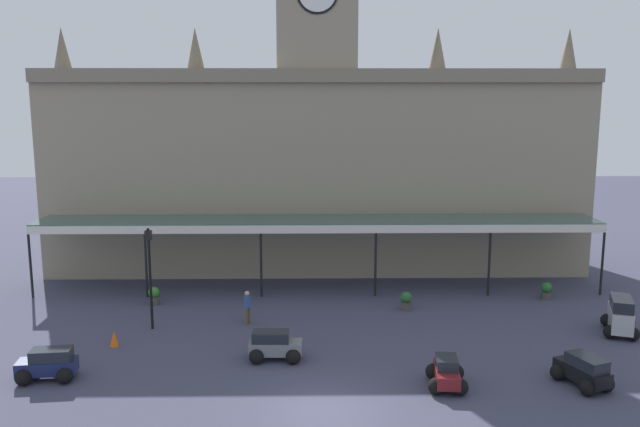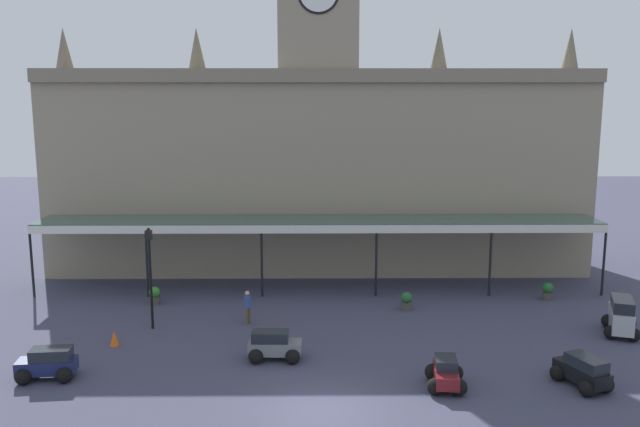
# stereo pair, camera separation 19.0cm
# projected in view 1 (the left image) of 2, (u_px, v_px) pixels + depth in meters

# --- Properties ---
(ground_plane) EXTENTS (140.00, 140.00, 0.00)m
(ground_plane) POSITION_uv_depth(u_px,v_px,m) (324.00, 412.00, 23.43)
(ground_plane) COLOR #3E3E53
(station_building) EXTENTS (33.66, 6.20, 20.67)m
(station_building) POSITION_uv_depth(u_px,v_px,m) (317.00, 159.00, 42.31)
(station_building) COLOR gray
(station_building) RESTS_ON ground
(entrance_canopy) EXTENTS (32.05, 3.26, 4.15)m
(entrance_canopy) POSITION_uv_depth(u_px,v_px,m) (318.00, 222.00, 37.61)
(entrance_canopy) COLOR #38564C
(entrance_canopy) RESTS_ON ground
(car_grey_estate) EXTENTS (2.27, 1.58, 1.27)m
(car_grey_estate) POSITION_uv_depth(u_px,v_px,m) (275.00, 347.00, 28.01)
(car_grey_estate) COLOR slate
(car_grey_estate) RESTS_ON ground
(car_navy_estate) EXTENTS (2.33, 1.69, 1.27)m
(car_navy_estate) POSITION_uv_depth(u_px,v_px,m) (48.00, 366.00, 26.03)
(car_navy_estate) COLOR #19214C
(car_navy_estate) RESTS_ON ground
(car_silver_van) EXTENTS (2.10, 2.58, 1.77)m
(car_silver_van) POSITION_uv_depth(u_px,v_px,m) (620.00, 317.00, 31.07)
(car_silver_van) COLOR #B2B5BA
(car_silver_van) RESTS_ON ground
(car_black_estate) EXTENTS (2.06, 2.42, 1.27)m
(car_black_estate) POSITION_uv_depth(u_px,v_px,m) (583.00, 372.00, 25.45)
(car_black_estate) COLOR black
(car_black_estate) RESTS_ON ground
(car_maroon_sedan) EXTENTS (1.66, 2.13, 1.19)m
(car_maroon_sedan) POSITION_uv_depth(u_px,v_px,m) (446.00, 374.00, 25.39)
(car_maroon_sedan) COLOR maroon
(car_maroon_sedan) RESTS_ON ground
(pedestrian_crossing_forecourt) EXTENTS (0.34, 0.37, 1.67)m
(pedestrian_crossing_forecourt) POSITION_uv_depth(u_px,v_px,m) (247.00, 306.00, 32.41)
(pedestrian_crossing_forecourt) COLOR brown
(pedestrian_crossing_forecourt) RESTS_ON ground
(victorian_lamppost) EXTENTS (0.30, 0.30, 4.97)m
(victorian_lamppost) POSITION_uv_depth(u_px,v_px,m) (150.00, 267.00, 31.31)
(victorian_lamppost) COLOR black
(victorian_lamppost) RESTS_ON ground
(traffic_cone) EXTENTS (0.40, 0.40, 0.72)m
(traffic_cone) POSITION_uv_depth(u_px,v_px,m) (114.00, 338.00, 29.57)
(traffic_cone) COLOR orange
(traffic_cone) RESTS_ON ground
(planter_by_canopy) EXTENTS (0.60, 0.60, 0.96)m
(planter_by_canopy) POSITION_uv_depth(u_px,v_px,m) (547.00, 290.00, 36.44)
(planter_by_canopy) COLOR #47423D
(planter_by_canopy) RESTS_ON ground
(planter_forecourt_centre) EXTENTS (0.60, 0.60, 0.96)m
(planter_forecourt_centre) POSITION_uv_depth(u_px,v_px,m) (406.00, 301.00, 34.65)
(planter_forecourt_centre) COLOR #47423D
(planter_forecourt_centre) RESTS_ON ground
(planter_near_kerb) EXTENTS (0.60, 0.60, 0.96)m
(planter_near_kerb) POSITION_uv_depth(u_px,v_px,m) (154.00, 295.00, 35.53)
(planter_near_kerb) COLOR #47423D
(planter_near_kerb) RESTS_ON ground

